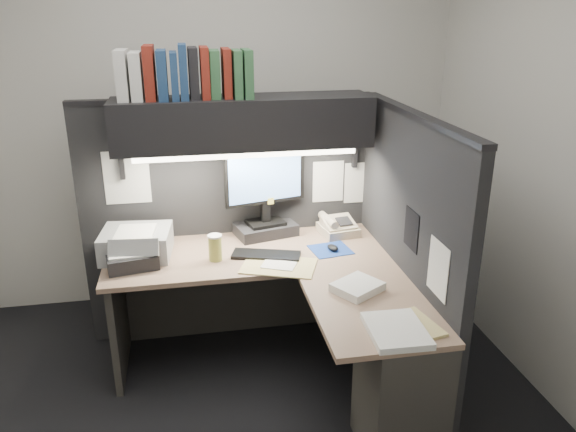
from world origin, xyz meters
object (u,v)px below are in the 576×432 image
at_px(notebook_stack, 132,259).
at_px(overhead_shelf, 243,122).
at_px(desk, 318,336).
at_px(coffee_cup, 215,248).
at_px(printer, 137,243).
at_px(keyboard, 266,255).
at_px(monitor, 265,202).
at_px(telephone, 338,227).

bearing_deg(notebook_stack, overhead_shelf, 20.54).
xyz_separation_m(desk, coffee_cup, (-0.52, 0.48, 0.36)).
height_order(coffee_cup, printer, printer).
height_order(overhead_shelf, keyboard, overhead_shelf).
relative_size(coffee_cup, printer, 0.37).
height_order(overhead_shelf, notebook_stack, overhead_shelf).
xyz_separation_m(monitor, coffee_cup, (-0.35, -0.34, -0.16)).
xyz_separation_m(coffee_cup, printer, (-0.46, 0.15, 0.01)).
distance_m(monitor, printer, 0.85).
relative_size(overhead_shelf, telephone, 6.59).
bearing_deg(keyboard, printer, -174.76).
relative_size(keyboard, telephone, 1.75).
relative_size(coffee_cup, notebook_stack, 0.52).
bearing_deg(overhead_shelf, keyboard, -72.72).
bearing_deg(desk, printer, 146.98).
bearing_deg(monitor, overhead_shelf, -167.91).
relative_size(desk, coffee_cup, 11.40).
bearing_deg(telephone, monitor, 162.83).
xyz_separation_m(desk, printer, (-0.98, 0.64, 0.37)).
bearing_deg(notebook_stack, coffee_cup, -0.76).
height_order(telephone, printer, printer).
bearing_deg(keyboard, desk, -48.38).
distance_m(monitor, coffee_cup, 0.51).
xyz_separation_m(desk, keyboard, (-0.21, 0.47, 0.30)).
xyz_separation_m(desk, overhead_shelf, (-0.30, 0.75, 1.06)).
bearing_deg(desk, keyboard, 114.31).
distance_m(telephone, notebook_stack, 1.34).
xyz_separation_m(coffee_cup, notebook_stack, (-0.48, 0.01, -0.03)).
xyz_separation_m(printer, notebook_stack, (-0.02, -0.15, -0.04)).
bearing_deg(coffee_cup, desk, -42.97).
bearing_deg(coffee_cup, printer, 161.50).
bearing_deg(keyboard, notebook_stack, -163.83).
bearing_deg(monitor, coffee_cup, -150.50).
xyz_separation_m(monitor, keyboard, (-0.05, -0.35, -0.22)).
distance_m(desk, notebook_stack, 1.16).
bearing_deg(notebook_stack, monitor, 21.48).
relative_size(monitor, coffee_cup, 3.89).
xyz_separation_m(telephone, printer, (-1.29, -0.11, 0.03)).
xyz_separation_m(desk, telephone, (0.31, 0.75, 0.33)).
bearing_deg(monitor, desk, -92.65).
bearing_deg(desk, overhead_shelf, 111.79).
bearing_deg(printer, overhead_shelf, 15.31).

